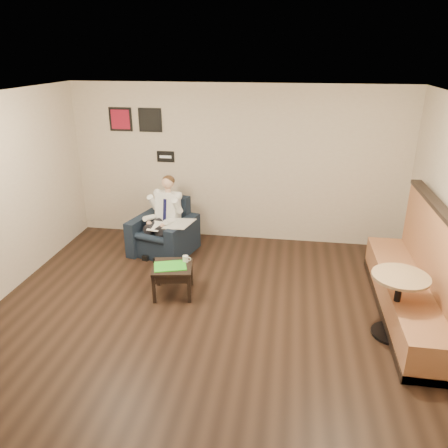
# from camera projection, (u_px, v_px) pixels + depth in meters

# --- Properties ---
(ground) EXTENTS (6.00, 6.00, 0.00)m
(ground) POSITION_uv_depth(u_px,v_px,m) (205.00, 329.00, 5.56)
(ground) COLOR black
(ground) RESTS_ON ground
(wall_back) EXTENTS (6.00, 0.02, 2.80)m
(wall_back) POSITION_uv_depth(u_px,v_px,m) (237.00, 165.00, 7.79)
(wall_back) COLOR beige
(wall_back) RESTS_ON ground
(wall_front) EXTENTS (6.00, 0.02, 2.80)m
(wall_front) POSITION_uv_depth(u_px,v_px,m) (88.00, 441.00, 2.29)
(wall_front) COLOR beige
(wall_front) RESTS_ON ground
(ceiling) EXTENTS (6.00, 6.00, 0.02)m
(ceiling) POSITION_uv_depth(u_px,v_px,m) (201.00, 102.00, 4.52)
(ceiling) COLOR white
(ceiling) RESTS_ON wall_back
(seating_sign) EXTENTS (0.32, 0.02, 0.20)m
(seating_sign) POSITION_uv_depth(u_px,v_px,m) (166.00, 157.00, 7.93)
(seating_sign) COLOR black
(seating_sign) RESTS_ON wall_back
(art_print_left) EXTENTS (0.42, 0.03, 0.42)m
(art_print_left) POSITION_uv_depth(u_px,v_px,m) (121.00, 119.00, 7.80)
(art_print_left) COLOR maroon
(art_print_left) RESTS_ON wall_back
(art_print_right) EXTENTS (0.42, 0.03, 0.42)m
(art_print_right) POSITION_uv_depth(u_px,v_px,m) (150.00, 120.00, 7.72)
(art_print_right) COLOR black
(art_print_right) RESTS_ON wall_back
(armchair) EXTENTS (1.17, 1.17, 0.92)m
(armchair) POSITION_uv_depth(u_px,v_px,m) (163.00, 227.00, 7.51)
(armchair) COLOR black
(armchair) RESTS_ON ground
(seated_man) EXTENTS (0.82, 1.03, 1.27)m
(seated_man) POSITION_uv_depth(u_px,v_px,m) (159.00, 220.00, 7.35)
(seated_man) COLOR white
(seated_man) RESTS_ON armchair
(lap_papers) EXTENTS (0.26, 0.34, 0.01)m
(lap_papers) POSITION_uv_depth(u_px,v_px,m) (156.00, 226.00, 7.29)
(lap_papers) COLOR white
(lap_papers) RESTS_ON seated_man
(newspaper) EXTENTS (0.50, 0.57, 0.01)m
(newspaper) POSITION_uv_depth(u_px,v_px,m) (179.00, 224.00, 7.22)
(newspaper) COLOR silver
(newspaper) RESTS_ON armchair
(side_table) EXTENTS (0.64, 0.64, 0.45)m
(side_table) POSITION_uv_depth(u_px,v_px,m) (173.00, 280.00, 6.29)
(side_table) COLOR black
(side_table) RESTS_ON ground
(green_folder) EXTENTS (0.53, 0.44, 0.01)m
(green_folder) POSITION_uv_depth(u_px,v_px,m) (170.00, 266.00, 6.19)
(green_folder) COLOR green
(green_folder) RESTS_ON side_table
(coffee_mug) EXTENTS (0.10, 0.10, 0.09)m
(coffee_mug) POSITION_uv_depth(u_px,v_px,m) (185.00, 259.00, 6.30)
(coffee_mug) COLOR white
(coffee_mug) RESTS_ON side_table
(smartphone) EXTENTS (0.14, 0.07, 0.01)m
(smartphone) POSITION_uv_depth(u_px,v_px,m) (177.00, 260.00, 6.35)
(smartphone) COLOR black
(smartphone) RESTS_ON side_table
(banquette) EXTENTS (0.68, 2.84, 1.45)m
(banquette) POSITION_uv_depth(u_px,v_px,m) (413.00, 265.00, 5.62)
(banquette) COLOR #9B603C
(banquette) RESTS_ON ground
(cafe_table) EXTENTS (0.80, 0.80, 0.84)m
(cafe_table) POSITION_uv_depth(u_px,v_px,m) (396.00, 306.00, 5.29)
(cafe_table) COLOR #9F7C56
(cafe_table) RESTS_ON ground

